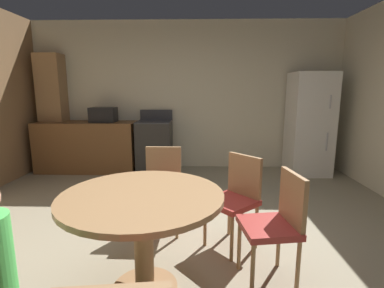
{
  "coord_description": "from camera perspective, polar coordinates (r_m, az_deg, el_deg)",
  "views": [
    {
      "loc": [
        0.25,
        -2.34,
        1.48
      ],
      "look_at": [
        0.15,
        1.14,
        0.81
      ],
      "focal_mm": 26.89,
      "sensor_mm": 36.0,
      "label": 1
    }
  ],
  "objects": [
    {
      "name": "oven_range",
      "position": [
        5.25,
        -7.4,
        -0.37
      ],
      "size": [
        0.6,
        0.6,
        1.1
      ],
      "color": "#2D2B28",
      "rests_on": "ground"
    },
    {
      "name": "dining_table",
      "position": [
        2.13,
        -9.76,
        -13.73
      ],
      "size": [
        1.15,
        1.15,
        0.76
      ],
      "color": "#9E754C",
      "rests_on": "ground"
    },
    {
      "name": "chair_northeast",
      "position": [
        2.77,
        8.72,
        -9.97
      ],
      "size": [
        0.56,
        0.56,
        0.87
      ],
      "rotation": [
        0.0,
        0.0,
        3.87
      ],
      "color": "#9E754C",
      "rests_on": "ground"
    },
    {
      "name": "refrigerator",
      "position": [
        5.41,
        22.24,
        3.68
      ],
      "size": [
        0.68,
        0.68,
        1.76
      ],
      "color": "white",
      "rests_on": "ground"
    },
    {
      "name": "kitchen_counter",
      "position": [
        5.57,
        -19.99,
        -0.47
      ],
      "size": [
        1.76,
        0.6,
        0.9
      ],
      "primitive_type": "cube",
      "color": "brown",
      "rests_on": "ground"
    },
    {
      "name": "ground_plane",
      "position": [
        2.78,
        -4.09,
        -21.41
      ],
      "size": [
        14.0,
        14.0,
        0.0
      ],
      "primitive_type": "plane",
      "color": "gray"
    },
    {
      "name": "pantry_column",
      "position": [
        5.93,
        -25.7,
        5.62
      ],
      "size": [
        0.44,
        0.36,
        2.1
      ],
      "primitive_type": "cube",
      "color": "#9E754C",
      "rests_on": "ground"
    },
    {
      "name": "wall_back",
      "position": [
        5.49,
        -1.05,
        9.49
      ],
      "size": [
        5.95,
        0.12,
        2.7
      ],
      "primitive_type": "cube",
      "color": "beige",
      "rests_on": "ground"
    },
    {
      "name": "chair_north",
      "position": [
        3.09,
        -5.88,
        -7.69
      ],
      "size": [
        0.4,
        0.4,
        0.87
      ],
      "rotation": [
        0.0,
        0.0,
        4.7
      ],
      "color": "#9E754C",
      "rests_on": "ground"
    },
    {
      "name": "chair_east",
      "position": [
        2.35,
        16.5,
        -14.31
      ],
      "size": [
        0.45,
        0.45,
        0.87
      ],
      "rotation": [
        0.0,
        0.0,
        3.29
      ],
      "color": "#9E754C",
      "rests_on": "ground"
    },
    {
      "name": "microwave",
      "position": [
        5.38,
        -17.16,
        5.57
      ],
      "size": [
        0.44,
        0.32,
        0.26
      ],
      "primitive_type": "cube",
      "color": "black",
      "rests_on": "kitchen_counter"
    }
  ]
}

